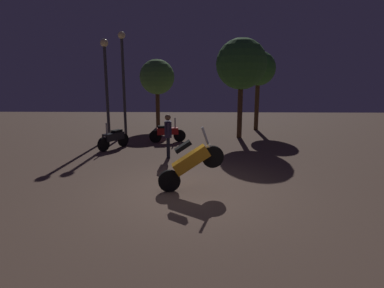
% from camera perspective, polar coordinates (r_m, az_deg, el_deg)
% --- Properties ---
extents(ground_plane, '(40.00, 40.00, 0.00)m').
position_cam_1_polar(ground_plane, '(7.74, -0.71, -8.94)').
color(ground_plane, brown).
extents(motorcycle_orange_foreground, '(1.65, 0.46, 1.63)m').
position_cam_1_polar(motorcycle_orange_foreground, '(7.60, -0.21, -3.41)').
color(motorcycle_orange_foreground, black).
rests_on(motorcycle_orange_foreground, ground_plane).
extents(motorcycle_red_parked_left, '(1.64, 0.50, 1.11)m').
position_cam_1_polar(motorcycle_red_parked_left, '(13.82, -4.63, 2.12)').
color(motorcycle_red_parked_left, black).
rests_on(motorcycle_red_parked_left, ground_plane).
extents(motorcycle_black_parked_right, '(0.91, 1.49, 1.11)m').
position_cam_1_polar(motorcycle_black_parked_right, '(12.85, -14.47, 1.06)').
color(motorcycle_black_parked_right, black).
rests_on(motorcycle_black_parked_right, ground_plane).
extents(person_rider_beside, '(0.29, 0.66, 1.58)m').
position_cam_1_polar(person_rider_beside, '(10.88, -4.52, 2.17)').
color(person_rider_beside, black).
rests_on(person_rider_beside, ground_plane).
extents(streetlamp_near, '(0.36, 0.36, 4.62)m').
position_cam_1_polar(streetlamp_near, '(15.01, -15.82, 12.17)').
color(streetlamp_near, '#38383D').
rests_on(streetlamp_near, ground_plane).
extents(streetlamp_far, '(0.36, 0.36, 5.10)m').
position_cam_1_polar(streetlamp_far, '(15.92, -12.79, 13.23)').
color(streetlamp_far, '#38383D').
rests_on(streetlamp_far, ground_plane).
extents(tree_left_bg, '(1.88, 1.88, 4.36)m').
position_cam_1_polar(tree_left_bg, '(17.63, 12.33, 13.53)').
color(tree_left_bg, '#4C331E').
rests_on(tree_left_bg, ground_plane).
extents(tree_center_bg, '(2.03, 2.03, 3.99)m').
position_cam_1_polar(tree_center_bg, '(18.32, -6.56, 12.30)').
color(tree_center_bg, '#4C331E').
rests_on(tree_center_bg, ground_plane).
extents(tree_right_bg, '(2.38, 2.38, 4.72)m').
position_cam_1_polar(tree_right_bg, '(14.94, 9.24, 14.51)').
color(tree_right_bg, '#4C331E').
rests_on(tree_right_bg, ground_plane).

